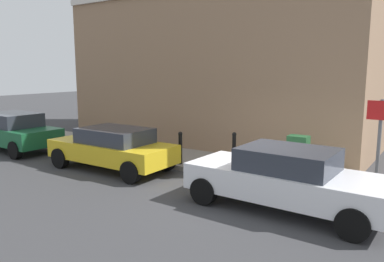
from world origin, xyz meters
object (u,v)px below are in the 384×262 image
(car_green, at_px, (13,131))
(street_sign, at_px, (380,134))
(utility_cabinet, at_px, (298,158))
(car_white, at_px, (286,178))
(car_yellow, at_px, (113,147))
(bollard_near_cabinet, at_px, (234,148))
(bollard_far_kerb, at_px, (180,147))

(car_green, bearing_deg, street_sign, -172.10)
(utility_cabinet, xyz_separation_m, street_sign, (-0.71, -2.12, 0.98))
(car_white, xyz_separation_m, utility_cabinet, (2.29, 0.53, -0.05))
(car_green, height_order, street_sign, street_sign)
(car_yellow, bearing_deg, bollard_near_cabinet, -146.17)
(utility_cabinet, height_order, bollard_near_cabinet, utility_cabinet)
(car_green, height_order, bollard_far_kerb, car_green)
(car_white, bearing_deg, utility_cabinet, -76.01)
(car_white, bearing_deg, bollard_near_cabinet, -41.56)
(car_yellow, bearing_deg, bollard_far_kerb, -142.83)
(car_green, bearing_deg, bollard_far_kerb, -167.26)
(car_white, distance_m, bollard_near_cabinet, 3.53)
(bollard_far_kerb, bearing_deg, car_yellow, 128.12)
(utility_cabinet, relative_size, bollard_near_cabinet, 1.11)
(bollard_far_kerb, bearing_deg, car_green, 101.50)
(car_yellow, bearing_deg, car_green, 0.32)
(car_green, bearing_deg, car_white, -179.31)
(car_green, xyz_separation_m, bollard_far_kerb, (1.42, -7.00, -0.05))
(car_yellow, bearing_deg, utility_cabinet, -159.25)
(utility_cabinet, bearing_deg, car_yellow, 111.70)
(bollard_near_cabinet, bearing_deg, car_green, 105.11)
(car_green, xyz_separation_m, utility_cabinet, (2.18, -10.52, -0.07))
(car_white, height_order, car_yellow, car_white)
(car_white, distance_m, car_green, 11.05)
(utility_cabinet, xyz_separation_m, bollard_near_cabinet, (0.10, 2.07, 0.02))
(car_green, relative_size, utility_cabinet, 3.60)
(car_yellow, xyz_separation_m, car_green, (-0.12, 5.34, 0.05))
(car_white, relative_size, car_green, 1.07)
(car_yellow, xyz_separation_m, bollard_far_kerb, (1.31, -1.66, -0.00))
(car_green, xyz_separation_m, street_sign, (1.48, -12.64, 0.91))
(car_yellow, distance_m, utility_cabinet, 5.58)
(bollard_far_kerb, bearing_deg, utility_cabinet, -77.85)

